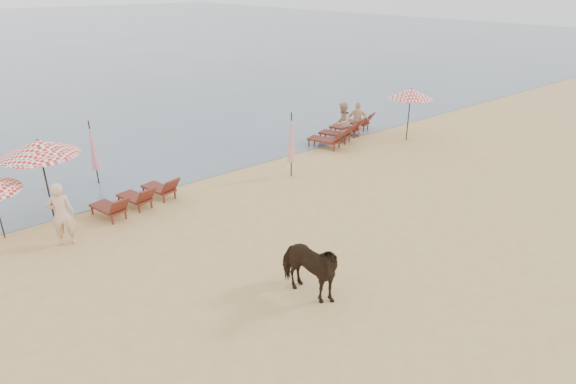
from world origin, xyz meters
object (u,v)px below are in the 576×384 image
cow (308,269)px  beachgoer_right_b (358,120)px  umbrella_closed_left (92,146)px  lounger_cluster_left (138,197)px  umbrella_closed_right (291,138)px  beachgoer_left (62,214)px  umbrella_open_left_a (39,148)px  lounger_cluster_right (345,130)px  beachgoer_right_a (342,122)px  umbrella_open_right (411,93)px

cow → beachgoer_right_b: beachgoer_right_b is taller
umbrella_closed_left → beachgoer_right_b: size_ratio=1.43×
lounger_cluster_left → beachgoer_right_b: size_ratio=1.69×
umbrella_closed_right → beachgoer_right_b: umbrella_closed_right is taller
beachgoer_left → beachgoer_right_b: beachgoer_left is taller
umbrella_open_left_a → beachgoer_left: umbrella_open_left_a is taller
lounger_cluster_right → beachgoer_left: size_ratio=2.31×
umbrella_closed_left → umbrella_closed_right: 7.55m
lounger_cluster_right → umbrella_open_left_a: 13.90m
lounger_cluster_right → umbrella_closed_right: umbrella_closed_right is taller
lounger_cluster_right → beachgoer_right_a: size_ratio=2.38×
lounger_cluster_left → umbrella_open_right: 13.62m
umbrella_open_right → umbrella_closed_left: umbrella_open_right is taller
beachgoer_right_a → umbrella_closed_left: bearing=-45.5°
lounger_cluster_right → umbrella_closed_right: 5.82m
beachgoer_right_b → umbrella_open_left_a: bearing=41.2°
lounger_cluster_left → beachgoer_right_b: 12.00m
lounger_cluster_left → beachgoer_right_b: bearing=-8.2°
umbrella_open_right → umbrella_closed_right: (-7.47, -0.10, -0.70)m
lounger_cluster_right → umbrella_open_left_a: umbrella_open_left_a is taller
umbrella_open_left_a → umbrella_open_right: umbrella_open_left_a is taller
cow → umbrella_closed_left: bearing=87.2°
beachgoer_left → beachgoer_right_a: (13.51, 1.89, -0.03)m
umbrella_open_right → cow: size_ratio=1.33×
umbrella_closed_left → beachgoer_right_b: umbrella_closed_left is taller
beachgoer_right_b → lounger_cluster_right: bearing=28.1°
umbrella_closed_left → beachgoer_right_a: bearing=-10.9°
beachgoer_right_b → lounger_cluster_left: bearing=46.4°
umbrella_open_left_a → beachgoer_right_a: 13.42m
umbrella_closed_left → cow: bearing=-81.9°
beachgoer_left → beachgoer_right_a: beachgoer_left is taller
lounger_cluster_right → beachgoer_right_a: (-0.42, -0.24, 0.49)m
beachgoer_right_a → cow: bearing=6.7°
lounger_cluster_right → beachgoer_right_a: beachgoer_right_a is taller
umbrella_open_left_a → umbrella_open_right: bearing=7.3°
lounger_cluster_right → umbrella_closed_left: 11.79m
umbrella_open_left_a → cow: size_ratio=1.41×
umbrella_open_right → umbrella_closed_left: 14.38m
umbrella_open_right → umbrella_closed_left: bearing=146.1°
beachgoer_left → beachgoer_right_a: 13.64m
lounger_cluster_left → umbrella_closed_left: bearing=83.6°
lounger_cluster_right → umbrella_open_right: 3.58m
lounger_cluster_left → umbrella_open_right: umbrella_open_right is taller
beachgoer_right_a → umbrella_closed_right: bearing=-12.3°
umbrella_open_left_a → umbrella_closed_left: umbrella_open_left_a is taller
lounger_cluster_right → umbrella_open_right: size_ratio=1.77×
lounger_cluster_right → beachgoer_right_b: beachgoer_right_b is taller
lounger_cluster_right → umbrella_open_right: umbrella_open_right is taller
lounger_cluster_left → umbrella_open_right: bearing=-16.9°
lounger_cluster_left → beachgoer_left: bearing=-172.4°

